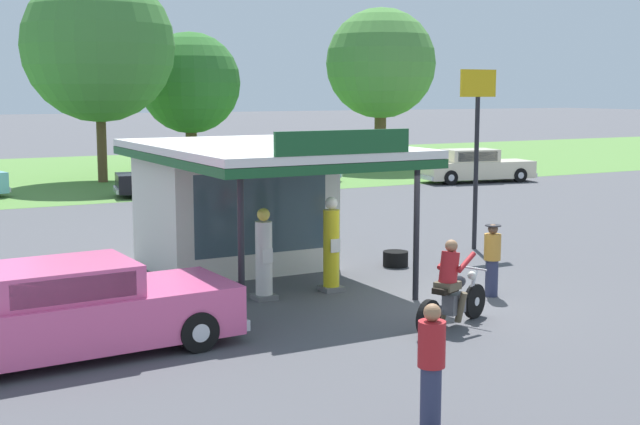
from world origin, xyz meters
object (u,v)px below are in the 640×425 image
Objects in this scene: gas_pump_offside at (331,248)px; motorcycle_with_rider at (452,291)px; gas_pump_nearside at (264,258)px; parked_car_back_row_far_left at (475,167)px; spare_tire_stack at (396,259)px; roadside_pole_sign at (477,127)px; bystander_standing_back_lot at (431,364)px; parked_car_second_row_spare at (179,179)px; featured_classic_sedan at (70,312)px; bystander_admiring_sedan at (492,258)px; parked_car_back_row_far_right at (283,166)px.

gas_pump_offside reaches higher than motorcycle_with_rider.
gas_pump_nearside is 0.33× the size of parked_car_back_row_far_left.
spare_tire_stack is (-13.81, -14.36, -0.52)m from parked_car_back_row_far_left.
roadside_pole_sign is (7.21, 2.41, 2.37)m from gas_pump_nearside.
roadside_pole_sign reaches higher than bystander_standing_back_lot.
motorcycle_with_rider reaches higher than parked_car_second_row_spare.
featured_classic_sedan is 9.12× the size of spare_tire_stack.
parked_car_second_row_spare is (-13.68, 1.59, -0.03)m from parked_car_back_row_far_left.
featured_classic_sedan reaches higher than parked_car_second_row_spare.
roadside_pole_sign reaches higher than bystander_admiring_sedan.
gas_pump_nearside is at bearing -103.70° from parked_car_second_row_spare.
gas_pump_offside reaches higher than featured_classic_sedan.
motorcycle_with_rider is 24.98m from parked_car_back_row_far_right.
parked_car_second_row_spare is (4.25, 17.44, -0.18)m from gas_pump_nearside.
bystander_admiring_sedan is (4.18, -1.95, -0.06)m from gas_pump_nearside.
parked_car_back_row_far_right is 22.92m from bystander_admiring_sedan.
roadside_pole_sign is (8.20, 9.48, 2.37)m from bystander_standing_back_lot.
parked_car_back_row_far_right is 1.16× the size of roadside_pole_sign.
parked_car_back_row_far_right is 3.40× the size of bystander_standing_back_lot.
parked_car_second_row_spare is 25.06m from bystander_standing_back_lot.
featured_classic_sedan is 28.37m from parked_car_back_row_far_left.
parked_car_back_row_far_right is at bearing 66.70° from gas_pump_offside.
motorcycle_with_rider is 6.44m from featured_classic_sedan.
parked_car_back_row_far_left is (16.39, 15.85, -0.21)m from gas_pump_offside.
parked_car_back_row_far_left is at bearing 50.54° from motorcycle_with_rider.
featured_classic_sedan is at bearing 121.93° from bystander_standing_back_lot.
bystander_admiring_sedan is 5.84m from roadside_pole_sign.
parked_car_second_row_spare is at bearing 66.37° from featured_classic_sedan.
gas_pump_offside is at bearing 18.26° from featured_classic_sedan.
motorcycle_with_rider reaches higher than parked_car_back_row_far_left.
parked_car_back_row_far_right is 9.03× the size of spare_tire_stack.
parked_car_back_row_far_left is at bearing 41.48° from gas_pump_nearside.
motorcycle_with_rider is 0.37× the size of parked_car_back_row_far_left.
roadside_pole_sign reaches higher than featured_classic_sedan.
parked_car_second_row_spare is 8.93× the size of spare_tire_stack.
bystander_admiring_sedan is at bearing -90.21° from parked_car_second_row_spare.
motorcycle_with_rider is 3.45× the size of spare_tire_stack.
featured_classic_sedan is 21.11m from parked_car_second_row_spare.
spare_tire_stack is (-6.10, -18.66, -0.55)m from parked_car_back_row_far_right.
roadside_pole_sign is at bearing 23.06° from gas_pump_offside.
parked_car_second_row_spare is (2.21, 20.90, 0.01)m from motorcycle_with_rider.
parked_car_back_row_far_left is (17.93, 15.85, -0.14)m from gas_pump_nearside.
roadside_pole_sign reaches higher than gas_pump_nearside.
gas_pump_offside is 3.50m from motorcycle_with_rider.
gas_pump_nearside is at bearing -180.00° from gas_pump_offside.
gas_pump_offside is at bearing -113.30° from parked_car_back_row_far_right.
gas_pump_nearside is 4.61m from bystander_admiring_sedan.
motorcycle_with_rider is 5.39m from spare_tire_stack.
parked_car_back_row_far_left is at bearing 51.41° from roadside_pole_sign.
parked_car_second_row_spare is at bearing 77.92° from bystander_standing_back_lot.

